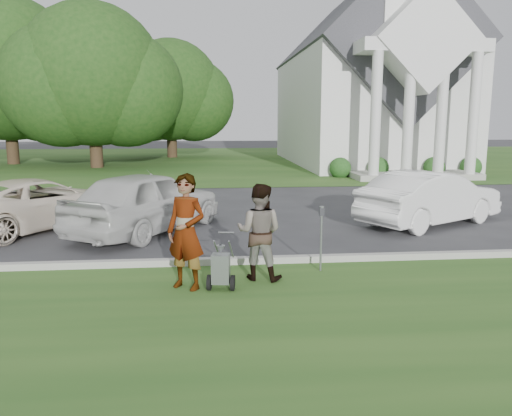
{
  "coord_description": "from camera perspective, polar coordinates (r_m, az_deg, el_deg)",
  "views": [
    {
      "loc": [
        -1.21,
        -9.23,
        2.91
      ],
      "look_at": [
        -0.33,
        0.0,
        1.26
      ],
      "focal_mm": 35.0,
      "sensor_mm": 36.0,
      "label": 1
    }
  ],
  "objects": [
    {
      "name": "ground",
      "position": [
        9.75,
        1.93,
        -7.29
      ],
      "size": [
        120.0,
        120.0,
        0.0
      ],
      "primitive_type": "plane",
      "color": "#333335",
      "rests_on": "ground"
    },
    {
      "name": "grass_strip",
      "position": [
        6.98,
        5.18,
        -14.58
      ],
      "size": [
        80.0,
        7.0,
        0.01
      ],
      "primitive_type": "cube",
      "color": "#264F1B",
      "rests_on": "ground"
    },
    {
      "name": "church_lawn",
      "position": [
        36.36,
        -3.54,
        5.5
      ],
      "size": [
        80.0,
        30.0,
        0.01
      ],
      "primitive_type": "cube",
      "color": "#264F1B",
      "rests_on": "ground"
    },
    {
      "name": "curb",
      "position": [
        10.25,
        1.54,
        -5.98
      ],
      "size": [
        80.0,
        0.18,
        0.15
      ],
      "primitive_type": "cube",
      "color": "#9E9E93",
      "rests_on": "ground"
    },
    {
      "name": "church",
      "position": [
        34.05,
        12.46,
        14.97
      ],
      "size": [
        9.19,
        19.0,
        24.1
      ],
      "color": "white",
      "rests_on": "ground"
    },
    {
      "name": "tree_left",
      "position": [
        32.02,
        -18.22,
        13.55
      ],
      "size": [
        10.63,
        8.4,
        9.71
      ],
      "color": "#332316",
      "rests_on": "ground"
    },
    {
      "name": "tree_far",
      "position": [
        36.64,
        -26.66,
        13.41
      ],
      "size": [
        11.64,
        9.2,
        10.73
      ],
      "color": "#332316",
      "rests_on": "ground"
    },
    {
      "name": "tree_back",
      "position": [
        39.36,
        -9.76,
        12.6
      ],
      "size": [
        9.61,
        7.6,
        8.89
      ],
      "color": "#332316",
      "rests_on": "ground"
    },
    {
      "name": "striping_cart",
      "position": [
        8.64,
        -4.04,
        -7.03
      ],
      "size": [
        0.53,
        0.97,
        0.86
      ],
      "rotation": [
        0.0,
        0.0,
        -0.16
      ],
      "color": "black",
      "rests_on": "ground"
    },
    {
      "name": "person_left",
      "position": [
        8.62,
        -7.98,
        -2.82
      ],
      "size": [
        0.87,
        0.79,
        2.0
      ],
      "primitive_type": "imported",
      "rotation": [
        0.0,
        0.0,
        -0.55
      ],
      "color": "#999999",
      "rests_on": "ground"
    },
    {
      "name": "person_right",
      "position": [
        9.07,
        0.38,
        -2.83
      ],
      "size": [
        1.04,
        0.92,
        1.77
      ],
      "primitive_type": "imported",
      "rotation": [
        0.0,
        0.0,
        2.79
      ],
      "color": "#999999",
      "rests_on": "ground"
    },
    {
      "name": "parking_meter_near",
      "position": [
        9.63,
        7.47,
        -2.6
      ],
      "size": [
        0.09,
        0.08,
        1.29
      ],
      "color": "gray",
      "rests_on": "ground"
    },
    {
      "name": "car_a",
      "position": [
        14.72,
        -23.68,
        0.51
      ],
      "size": [
        4.68,
        5.28,
        1.36
      ],
      "primitive_type": "imported",
      "rotation": [
        0.0,
        0.0,
        2.52
      ],
      "color": "#F3E4CE",
      "rests_on": "ground"
    },
    {
      "name": "car_b",
      "position": [
        13.24,
        -12.42,
        0.76
      ],
      "size": [
        4.16,
        5.11,
        1.64
      ],
      "primitive_type": "imported",
      "rotation": [
        0.0,
        0.0,
        2.59
      ],
      "color": "silver",
      "rests_on": "ground"
    },
    {
      "name": "car_d",
      "position": [
        14.74,
        19.3,
        1.1
      ],
      "size": [
        4.76,
        3.61,
        1.5
      ],
      "primitive_type": "imported",
      "rotation": [
        0.0,
        0.0,
        2.08
      ],
      "color": "white",
      "rests_on": "ground"
    }
  ]
}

